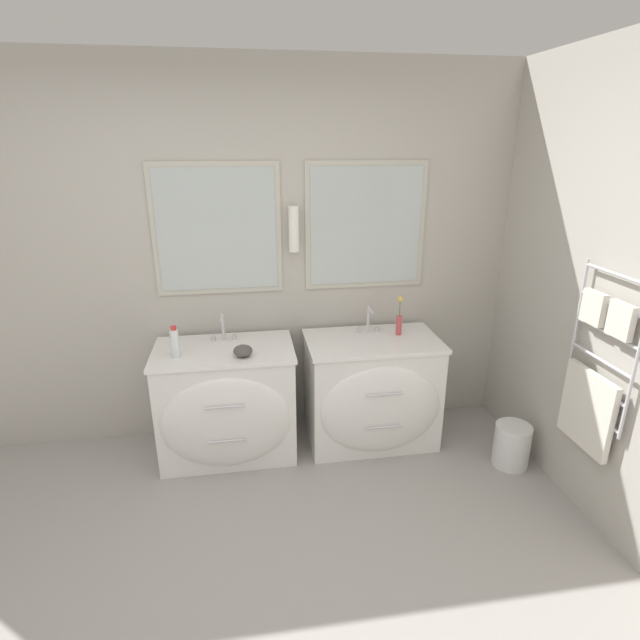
# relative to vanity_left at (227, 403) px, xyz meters

# --- Properties ---
(wall_back) EXTENTS (5.70, 0.15, 2.60)m
(wall_back) POSITION_rel_vanity_left_xyz_m (0.03, 0.37, 0.91)
(wall_back) COLOR #B2ADA3
(wall_back) RESTS_ON ground_plane
(wall_right) EXTENTS (0.13, 3.74, 2.60)m
(wall_right) POSITION_rel_vanity_left_xyz_m (2.10, -0.66, 0.89)
(wall_right) COLOR #B2ADA3
(wall_right) RESTS_ON ground_plane
(vanity_left) EXTENTS (0.92, 0.62, 0.79)m
(vanity_left) POSITION_rel_vanity_left_xyz_m (0.00, 0.00, 0.00)
(vanity_left) COLOR white
(vanity_left) RESTS_ON ground_plane
(vanity_right) EXTENTS (0.92, 0.62, 0.79)m
(vanity_right) POSITION_rel_vanity_left_xyz_m (1.02, 0.00, 0.00)
(vanity_right) COLOR white
(vanity_right) RESTS_ON ground_plane
(faucet_left) EXTENTS (0.17, 0.12, 0.19)m
(faucet_left) POSITION_rel_vanity_left_xyz_m (0.00, 0.17, 0.48)
(faucet_left) COLOR silver
(faucet_left) RESTS_ON vanity_left
(faucet_right) EXTENTS (0.17, 0.12, 0.19)m
(faucet_right) POSITION_rel_vanity_left_xyz_m (1.02, 0.17, 0.48)
(faucet_right) COLOR silver
(faucet_right) RESTS_ON vanity_right
(toiletry_bottle) EXTENTS (0.05, 0.05, 0.21)m
(toiletry_bottle) POSITION_rel_vanity_left_xyz_m (-0.29, -0.06, 0.48)
(toiletry_bottle) COLOR silver
(toiletry_bottle) RESTS_ON vanity_left
(amenity_bowl) EXTENTS (0.12, 0.12, 0.07)m
(amenity_bowl) POSITION_rel_vanity_left_xyz_m (0.13, -0.11, 0.42)
(amenity_bowl) COLOR #4C4742
(amenity_bowl) RESTS_ON vanity_left
(flower_vase) EXTENTS (0.04, 0.04, 0.28)m
(flower_vase) POSITION_rel_vanity_left_xyz_m (1.22, 0.10, 0.49)
(flower_vase) COLOR #CC4C51
(flower_vase) RESTS_ON vanity_right
(waste_bin) EXTENTS (0.24, 0.24, 0.30)m
(waste_bin) POSITION_rel_vanity_left_xyz_m (1.88, -0.43, -0.25)
(waste_bin) COLOR silver
(waste_bin) RESTS_ON ground_plane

